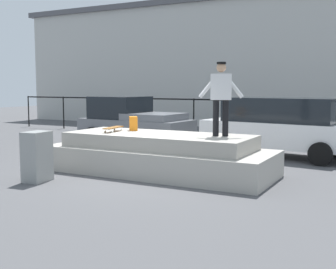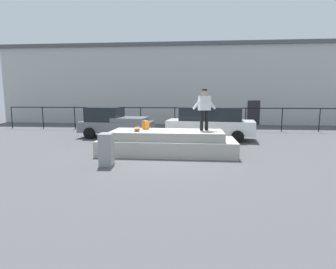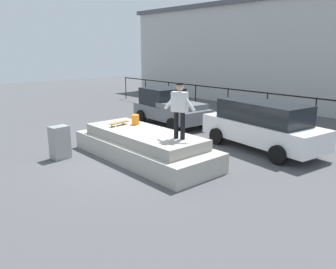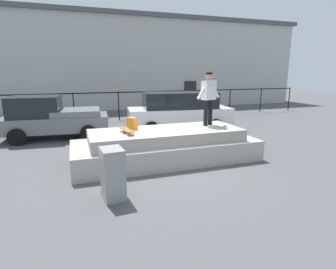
# 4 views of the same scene
# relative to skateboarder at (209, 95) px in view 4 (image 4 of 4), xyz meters

# --- Properties ---
(ground_plane) EXTENTS (60.00, 60.00, 0.00)m
(ground_plane) POSITION_rel_skateboarder_xyz_m (-1.73, -0.64, -1.96)
(ground_plane) COLOR #4C4C4F
(concrete_ledge) EXTENTS (5.61, 2.13, 0.97)m
(concrete_ledge) POSITION_rel_skateboarder_xyz_m (-1.52, -0.22, -1.52)
(concrete_ledge) COLOR #ADA89E
(concrete_ledge) RESTS_ON ground_plane
(skateboarder) EXTENTS (1.00, 0.45, 1.70)m
(skateboarder) POSITION_rel_skateboarder_xyz_m (0.00, 0.00, 0.00)
(skateboarder) COLOR black
(skateboarder) RESTS_ON concrete_ledge
(skateboard) EXTENTS (0.32, 0.83, 0.12)m
(skateboard) POSITION_rel_skateboarder_xyz_m (-2.75, -0.36, -0.89)
(skateboard) COLOR brown
(skateboard) RESTS_ON concrete_ledge
(backpack) EXTENTS (0.33, 0.34, 0.36)m
(backpack) POSITION_rel_skateboarder_xyz_m (-2.49, 0.17, -0.81)
(backpack) COLOR orange
(backpack) RESTS_ON concrete_ledge
(car_grey_pickup_near) EXTENTS (4.27, 2.29, 1.74)m
(car_grey_pickup_near) POSITION_rel_skateboarder_xyz_m (-5.01, 4.05, -1.09)
(car_grey_pickup_near) COLOR slate
(car_grey_pickup_near) RESTS_ON ground_plane
(car_white_hatchback_mid) EXTENTS (4.88, 2.41, 1.78)m
(car_white_hatchback_mid) POSITION_rel_skateboarder_xyz_m (0.48, 3.73, -1.02)
(car_white_hatchback_mid) COLOR white
(car_white_hatchback_mid) RESTS_ON ground_plane
(utility_box) EXTENTS (0.49, 0.63, 1.12)m
(utility_box) POSITION_rel_skateboarder_xyz_m (-3.45, -2.32, -1.40)
(utility_box) COLOR gray
(utility_box) RESTS_ON ground_plane
(fence_row) EXTENTS (24.06, 0.06, 1.60)m
(fence_row) POSITION_rel_skateboarder_xyz_m (-1.73, 7.48, -0.80)
(fence_row) COLOR black
(fence_row) RESTS_ON ground_plane
(warehouse_building) EXTENTS (31.58, 6.94, 6.73)m
(warehouse_building) POSITION_rel_skateboarder_xyz_m (-1.73, 14.90, 1.41)
(warehouse_building) COLOR #B2B2AD
(warehouse_building) RESTS_ON ground_plane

